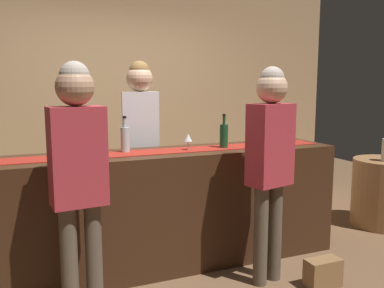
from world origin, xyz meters
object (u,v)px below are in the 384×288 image
at_px(customer_sipping, 270,152).
at_px(customer_browsing, 78,165).
at_px(wine_bottle_green, 224,135).
at_px(wine_glass_far_end, 94,145).
at_px(wine_glass_near_customer, 188,138).
at_px(wine_glass_mid_counter, 55,145).
at_px(wine_bottle_clear, 125,139).
at_px(bartender, 140,131).
at_px(handbag, 323,273).
at_px(round_side_table, 384,192).

relative_size(customer_sipping, customer_browsing, 0.99).
relative_size(wine_bottle_green, wine_glass_far_end, 2.10).
bearing_deg(wine_glass_near_customer, wine_glass_mid_counter, 178.81).
height_order(wine_glass_near_customer, customer_browsing, customer_browsing).
xyz_separation_m(wine_bottle_clear, bartender, (0.27, 0.50, 0.00)).
bearing_deg(handbag, customer_sipping, 145.70).
relative_size(wine_bottle_green, customer_sipping, 0.18).
relative_size(wine_bottle_clear, customer_browsing, 0.18).
height_order(wine_bottle_clear, handbag, wine_bottle_clear).
distance_m(wine_bottle_green, handbag, 1.37).
bearing_deg(customer_browsing, wine_bottle_green, 18.01).
bearing_deg(customer_sipping, bartender, 105.85).
relative_size(bartender, customer_sipping, 1.05).
distance_m(wine_bottle_clear, wine_glass_near_customer, 0.53).
relative_size(wine_glass_near_customer, handbag, 0.51).
bearing_deg(customer_sipping, wine_glass_mid_counter, 144.01).
bearing_deg(handbag, bartender, 126.00).
relative_size(wine_glass_far_end, handbag, 0.51).
height_order(wine_glass_near_customer, handbag, wine_glass_near_customer).
xyz_separation_m(wine_glass_mid_counter, handbag, (1.87, -0.85, -0.99)).
distance_m(wine_glass_mid_counter, customer_sipping, 1.63).
bearing_deg(bartender, round_side_table, 178.71).
relative_size(wine_bottle_clear, bartender, 0.17).
xyz_separation_m(wine_bottle_clear, wine_bottle_green, (0.86, -0.10, 0.00)).
height_order(wine_bottle_clear, customer_sipping, customer_sipping).
distance_m(customer_sipping, customer_browsing, 1.42).
xyz_separation_m(bartender, customer_sipping, (0.69, -1.19, -0.07)).
xyz_separation_m(wine_bottle_green, wine_glass_far_end, (-1.15, -0.09, -0.01)).
bearing_deg(wine_glass_far_end, bartender, 51.34).
bearing_deg(customer_browsing, wine_glass_far_end, 64.20).
xyz_separation_m(wine_bottle_green, customer_sipping, (0.10, -0.58, -0.07)).
relative_size(wine_bottle_clear, wine_glass_mid_counter, 2.10).
xyz_separation_m(wine_bottle_clear, wine_glass_far_end, (-0.29, -0.20, -0.01)).
bearing_deg(bartender, handbag, 136.48).
height_order(bartender, customer_browsing, bartender).
height_order(wine_glass_far_end, round_side_table, wine_glass_far_end).
bearing_deg(handbag, wine_glass_near_customer, 133.67).
bearing_deg(handbag, round_side_table, 29.34).
relative_size(bartender, customer_browsing, 1.05).
bearing_deg(bartender, customer_browsing, 68.64).
height_order(wine_glass_mid_counter, wine_glass_far_end, same).
height_order(wine_glass_far_end, bartender, bartender).
distance_m(wine_bottle_green, wine_glass_mid_counter, 1.42).
xyz_separation_m(wine_glass_mid_counter, wine_glass_far_end, (0.27, -0.12, 0.00)).
bearing_deg(wine_glass_far_end, wine_glass_mid_counter, 156.40).
distance_m(wine_bottle_green, round_side_table, 2.16).
relative_size(wine_bottle_green, wine_glass_near_customer, 2.10).
distance_m(bartender, round_side_table, 2.77).
relative_size(wine_bottle_clear, wine_bottle_green, 1.00).
xyz_separation_m(wine_glass_near_customer, round_side_table, (2.36, 0.06, -0.73)).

